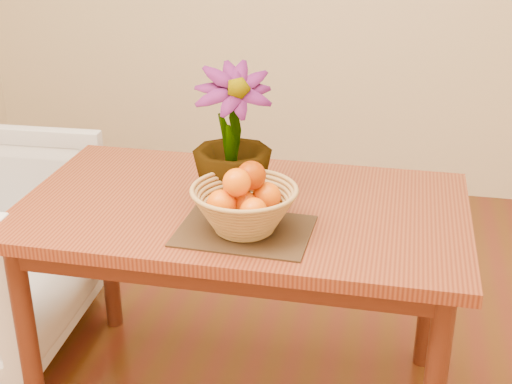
# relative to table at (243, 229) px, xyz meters

# --- Properties ---
(table) EXTENTS (1.40, 0.80, 0.75)m
(table) POSITION_rel_table_xyz_m (0.00, 0.00, 0.00)
(table) COLOR brown
(table) RESTS_ON floor
(placemat) EXTENTS (0.39, 0.30, 0.01)m
(placemat) POSITION_rel_table_xyz_m (0.05, -0.19, 0.09)
(placemat) COLOR #352213
(placemat) RESTS_ON table
(wicker_basket) EXTENTS (0.31, 0.31, 0.13)m
(wicker_basket) POSITION_rel_table_xyz_m (0.05, -0.19, 0.16)
(wicker_basket) COLOR #A37F44
(wicker_basket) RESTS_ON placemat
(orange_pile) EXTENTS (0.20, 0.19, 0.15)m
(orange_pile) POSITION_rel_table_xyz_m (0.05, -0.18, 0.21)
(orange_pile) COLOR #F36403
(orange_pile) RESTS_ON wicker_basket
(potted_plant) EXTENTS (0.32, 0.32, 0.44)m
(potted_plant) POSITION_rel_table_xyz_m (-0.03, 0.01, 0.31)
(potted_plant) COLOR #1A4213
(potted_plant) RESTS_ON table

